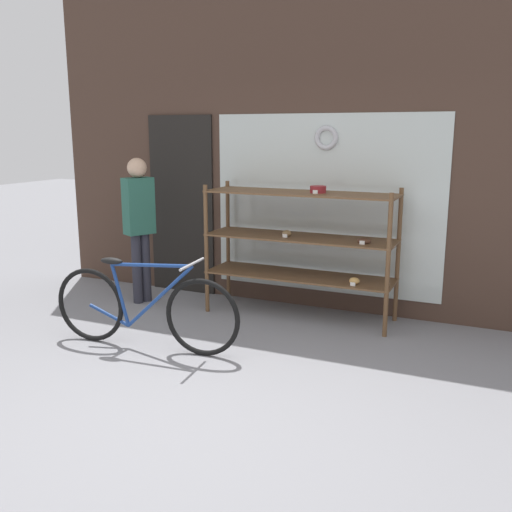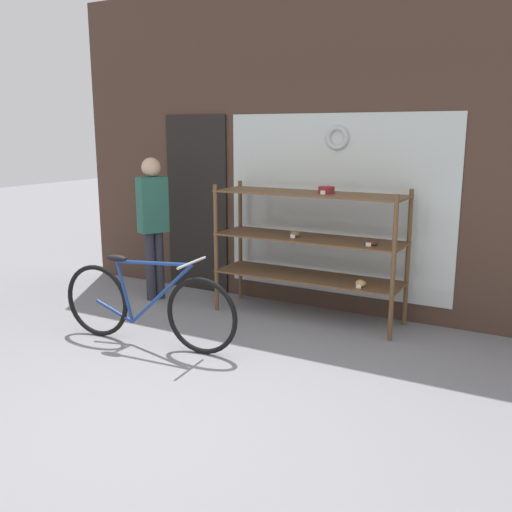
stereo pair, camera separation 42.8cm
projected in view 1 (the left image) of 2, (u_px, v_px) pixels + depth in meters
ground_plane at (187, 404)px, 4.10m from camera, size 30.00×30.00×0.00m
storefront_facade at (306, 152)px, 6.09m from camera, size 6.38×0.13×3.49m
display_case at (301, 237)px, 5.86m from camera, size 1.97×0.56×1.38m
bicycle at (144, 308)px, 5.08m from camera, size 1.82×0.46×0.83m
pedestrian at (139, 219)px, 6.35m from camera, size 0.31×0.37×1.63m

